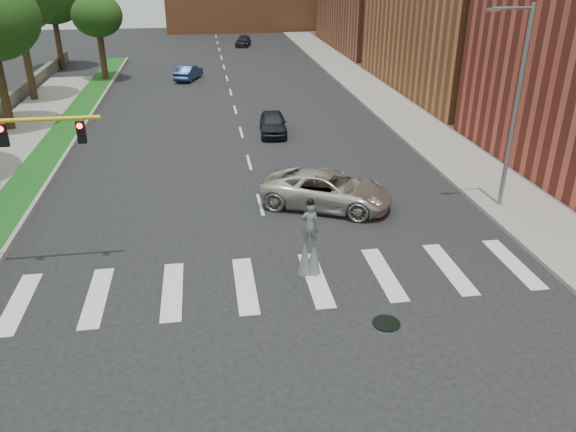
{
  "coord_description": "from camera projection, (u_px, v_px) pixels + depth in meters",
  "views": [
    {
      "loc": [
        -2.35,
        -16.18,
        10.77
      ],
      "look_at": [
        0.56,
        2.96,
        1.7
      ],
      "focal_mm": 35.0,
      "sensor_mm": 36.0,
      "label": 1
    }
  ],
  "objects": [
    {
      "name": "stilt_performer",
      "position": [
        310.0,
        245.0,
        20.32
      ],
      "size": [
        0.84,
        0.55,
        3.04
      ],
      "rotation": [
        0.0,
        0.0,
        3.06
      ],
      "color": "#302113",
      "rests_on": "ground"
    },
    {
      "name": "car_near",
      "position": [
        273.0,
        123.0,
        36.7
      ],
      "size": [
        2.03,
        4.35,
        1.44
      ],
      "primitive_type": "imported",
      "rotation": [
        0.0,
        0.0,
        -0.08
      ],
      "color": "black",
      "rests_on": "ground"
    },
    {
      "name": "sidewalk_right",
      "position": [
        397.0,
        106.0,
        43.41
      ],
      "size": [
        5.0,
        90.0,
        0.18
      ],
      "primitive_type": "cube",
      "color": "gray",
      "rests_on": "ground"
    },
    {
      "name": "ground_plane",
      "position": [
        285.0,
        297.0,
        19.37
      ],
      "size": [
        160.0,
        160.0,
        0.0
      ],
      "primitive_type": "plane",
      "color": "black",
      "rests_on": "ground"
    },
    {
      "name": "grass_median",
      "position": [
        60.0,
        138.0,
        35.66
      ],
      "size": [
        2.0,
        60.0,
        0.25
      ],
      "primitive_type": "cube",
      "color": "#144918",
      "rests_on": "ground"
    },
    {
      "name": "median_curb",
      "position": [
        78.0,
        137.0,
        35.79
      ],
      "size": [
        0.2,
        60.0,
        0.28
      ],
      "primitive_type": "cube",
      "color": "gray",
      "rests_on": "ground"
    },
    {
      "name": "tree_6",
      "position": [
        97.0,
        16.0,
        49.74
      ],
      "size": [
        4.43,
        4.43,
        7.7
      ],
      "color": "#302113",
      "rests_on": "ground"
    },
    {
      "name": "car_mid",
      "position": [
        189.0,
        72.0,
        52.45
      ],
      "size": [
        2.78,
        4.44,
        1.38
      ],
      "primitive_type": "imported",
      "rotation": [
        0.0,
        0.0,
        2.8
      ],
      "color": "navy",
      "rests_on": "ground"
    },
    {
      "name": "manhole",
      "position": [
        386.0,
        323.0,
        17.98
      ],
      "size": [
        0.9,
        0.9,
        0.04
      ],
      "primitive_type": "cylinder",
      "color": "black",
      "rests_on": "ground"
    },
    {
      "name": "car_far",
      "position": [
        243.0,
        41.0,
        71.82
      ],
      "size": [
        2.53,
        4.38,
        1.19
      ],
      "primitive_type": "imported",
      "rotation": [
        0.0,
        0.0,
        -0.22
      ],
      "color": "black",
      "rests_on": "ground"
    },
    {
      "name": "suv_crossing",
      "position": [
        327.0,
        190.0,
        26.01
      ],
      "size": [
        6.68,
        5.16,
        1.69
      ],
      "primitive_type": "imported",
      "rotation": [
        0.0,
        0.0,
        1.12
      ],
      "color": "beige",
      "rests_on": "ground"
    },
    {
      "name": "streetlight",
      "position": [
        514.0,
        104.0,
        24.15
      ],
      "size": [
        2.05,
        0.2,
        9.0
      ],
      "color": "slate",
      "rests_on": "ground"
    }
  ]
}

